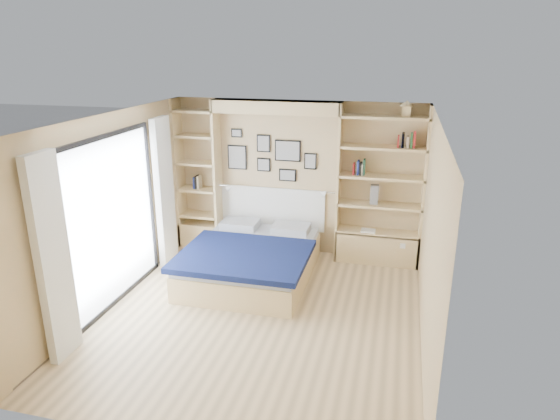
# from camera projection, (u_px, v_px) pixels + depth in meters

# --- Properties ---
(ground) EXTENTS (4.50, 4.50, 0.00)m
(ground) POSITION_uv_depth(u_px,v_px,m) (259.00, 316.00, 6.39)
(ground) COLOR #D8B886
(ground) RESTS_ON ground
(room_shell) EXTENTS (4.50, 4.50, 4.50)m
(room_shell) POSITION_uv_depth(u_px,v_px,m) (262.00, 200.00, 7.54)
(room_shell) COLOR tan
(room_shell) RESTS_ON ground
(bed) EXTENTS (1.80, 2.27, 1.07)m
(bed) POSITION_uv_depth(u_px,v_px,m) (252.00, 259.00, 7.40)
(bed) COLOR beige
(bed) RESTS_ON ground
(photo_gallery) EXTENTS (1.48, 0.02, 0.82)m
(photo_gallery) POSITION_uv_depth(u_px,v_px,m) (269.00, 156.00, 8.04)
(photo_gallery) COLOR black
(photo_gallery) RESTS_ON ground
(reading_lamps) EXTENTS (1.92, 0.12, 0.15)m
(reading_lamps) POSITION_uv_depth(u_px,v_px,m) (275.00, 190.00, 7.96)
(reading_lamps) COLOR silver
(reading_lamps) RESTS_ON ground
(shelf_decor) EXTENTS (3.51, 0.23, 2.03)m
(shelf_decor) POSITION_uv_depth(u_px,v_px,m) (364.00, 157.00, 7.53)
(shelf_decor) COLOR #A51E1E
(shelf_decor) RESTS_ON ground
(deck) EXTENTS (3.20, 4.00, 0.05)m
(deck) POSITION_uv_depth(u_px,v_px,m) (21.00, 285.00, 7.21)
(deck) COLOR #685B4D
(deck) RESTS_ON ground
(deck_chair) EXTENTS (0.80, 1.01, 0.88)m
(deck_chair) POSITION_uv_depth(u_px,v_px,m) (89.00, 239.00, 7.77)
(deck_chair) COLOR tan
(deck_chair) RESTS_ON ground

